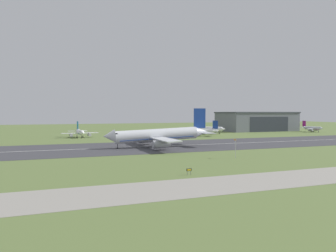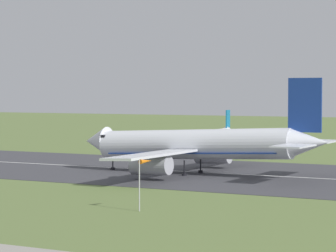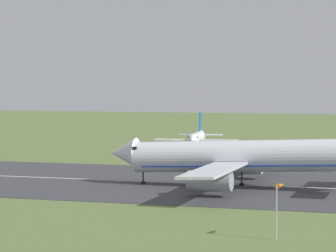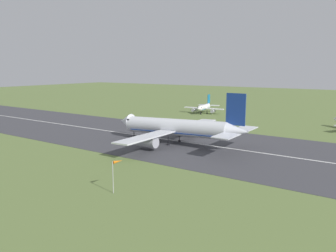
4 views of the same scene
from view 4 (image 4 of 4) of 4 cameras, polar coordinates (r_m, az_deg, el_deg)
ground_plane at (r=54.75m, az=-14.91°, el=-15.47°), size 728.67×728.67×0.00m
runway_strip at (r=98.34m, az=10.18°, el=-3.79°), size 488.67×49.39×0.06m
runway_centreline at (r=98.33m, az=10.18°, el=-3.77°), size 439.81×0.70×0.01m
airplane_landing at (r=101.36m, az=1.33°, el=-0.31°), size 46.87×48.30×16.59m
airplane_parked_far_east at (r=171.98m, az=6.32°, el=3.24°), size 21.46×17.39×9.41m
windsock_pole at (r=62.67m, az=-8.85°, el=-6.50°), size 1.04×2.29×6.26m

